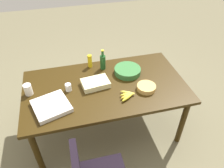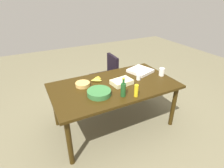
{
  "view_description": "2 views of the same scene",
  "coord_description": "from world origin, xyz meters",
  "px_view_note": "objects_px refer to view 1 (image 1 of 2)",
  "views": [
    {
      "loc": [
        0.41,
        1.95,
        2.47
      ],
      "look_at": [
        -0.07,
        0.04,
        0.83
      ],
      "focal_mm": 34.66,
      "sensor_mm": 36.0,
      "label": 1
    },
    {
      "loc": [
        -1.16,
        -2.19,
        2.11
      ],
      "look_at": [
        -0.06,
        -0.03,
        0.83
      ],
      "focal_mm": 28.89,
      "sensor_mm": 36.0,
      "label": 2
    }
  ],
  "objects_px": {
    "chip_bowl": "(146,87)",
    "sheet_cake": "(95,83)",
    "conference_table": "(105,90)",
    "salad_bowl": "(128,71)",
    "banana_bunch": "(127,95)",
    "mayo_jar": "(28,90)",
    "paper_cup": "(68,87)",
    "mustard_bottle": "(90,61)",
    "wine_bottle": "(103,62)",
    "pizza_box": "(51,106)"
  },
  "relations": [
    {
      "from": "conference_table",
      "to": "sheet_cake",
      "type": "distance_m",
      "value": 0.16
    },
    {
      "from": "paper_cup",
      "to": "mayo_jar",
      "type": "relative_size",
      "value": 0.67
    },
    {
      "from": "conference_table",
      "to": "mayo_jar",
      "type": "xyz_separation_m",
      "value": [
        0.88,
        -0.07,
        0.15
      ]
    },
    {
      "from": "sheet_cake",
      "to": "banana_bunch",
      "type": "xyz_separation_m",
      "value": [
        -0.31,
        0.28,
        -0.01
      ]
    },
    {
      "from": "mayo_jar",
      "to": "wine_bottle",
      "type": "height_order",
      "value": "wine_bottle"
    },
    {
      "from": "chip_bowl",
      "to": "mayo_jar",
      "type": "relative_size",
      "value": 1.64
    },
    {
      "from": "chip_bowl",
      "to": "salad_bowl",
      "type": "height_order",
      "value": "salad_bowl"
    },
    {
      "from": "paper_cup",
      "to": "sheet_cake",
      "type": "relative_size",
      "value": 0.28
    },
    {
      "from": "sheet_cake",
      "to": "mayo_jar",
      "type": "relative_size",
      "value": 2.37
    },
    {
      "from": "chip_bowl",
      "to": "banana_bunch",
      "type": "xyz_separation_m",
      "value": [
        0.25,
        0.07,
        -0.0
      ]
    },
    {
      "from": "sheet_cake",
      "to": "mustard_bottle",
      "type": "xyz_separation_m",
      "value": [
        -0.01,
        -0.41,
        0.05
      ]
    },
    {
      "from": "sheet_cake",
      "to": "pizza_box",
      "type": "distance_m",
      "value": 0.58
    },
    {
      "from": "sheet_cake",
      "to": "paper_cup",
      "type": "bearing_deg",
      "value": 1.19
    },
    {
      "from": "paper_cup",
      "to": "sheet_cake",
      "type": "xyz_separation_m",
      "value": [
        -0.32,
        -0.01,
        -0.01
      ]
    },
    {
      "from": "mayo_jar",
      "to": "mustard_bottle",
      "type": "bearing_deg",
      "value": -154.4
    },
    {
      "from": "chip_bowl",
      "to": "sheet_cake",
      "type": "height_order",
      "value": "sheet_cake"
    },
    {
      "from": "paper_cup",
      "to": "wine_bottle",
      "type": "xyz_separation_m",
      "value": [
        -0.49,
        -0.33,
        0.06
      ]
    },
    {
      "from": "mayo_jar",
      "to": "wine_bottle",
      "type": "distance_m",
      "value": 0.98
    },
    {
      "from": "conference_table",
      "to": "banana_bunch",
      "type": "bearing_deg",
      "value": 128.03
    },
    {
      "from": "salad_bowl",
      "to": "mustard_bottle",
      "type": "distance_m",
      "value": 0.52
    },
    {
      "from": "sheet_cake",
      "to": "pizza_box",
      "type": "xyz_separation_m",
      "value": [
        0.53,
        0.25,
        -0.01
      ]
    },
    {
      "from": "salad_bowl",
      "to": "pizza_box",
      "type": "distance_m",
      "value": 1.05
    },
    {
      "from": "paper_cup",
      "to": "pizza_box",
      "type": "distance_m",
      "value": 0.32
    },
    {
      "from": "chip_bowl",
      "to": "pizza_box",
      "type": "distance_m",
      "value": 1.09
    },
    {
      "from": "sheet_cake",
      "to": "chip_bowl",
      "type": "bearing_deg",
      "value": 159.06
    },
    {
      "from": "conference_table",
      "to": "sheet_cake",
      "type": "relative_size",
      "value": 6.08
    },
    {
      "from": "sheet_cake",
      "to": "pizza_box",
      "type": "relative_size",
      "value": 0.89
    },
    {
      "from": "conference_table",
      "to": "salad_bowl",
      "type": "height_order",
      "value": "salad_bowl"
    },
    {
      "from": "pizza_box",
      "to": "mustard_bottle",
      "type": "height_order",
      "value": "mustard_bottle"
    },
    {
      "from": "sheet_cake",
      "to": "wine_bottle",
      "type": "relative_size",
      "value": 1.14
    },
    {
      "from": "conference_table",
      "to": "sheet_cake",
      "type": "xyz_separation_m",
      "value": [
        0.11,
        -0.03,
        0.11
      ]
    },
    {
      "from": "pizza_box",
      "to": "banana_bunch",
      "type": "height_order",
      "value": "pizza_box"
    },
    {
      "from": "sheet_cake",
      "to": "wine_bottle",
      "type": "distance_m",
      "value": 0.37
    },
    {
      "from": "pizza_box",
      "to": "sheet_cake",
      "type": "bearing_deg",
      "value": -172.15
    },
    {
      "from": "salad_bowl",
      "to": "banana_bunch",
      "type": "distance_m",
      "value": 0.45
    },
    {
      "from": "banana_bunch",
      "to": "wine_bottle",
      "type": "distance_m",
      "value": 0.63
    },
    {
      "from": "conference_table",
      "to": "pizza_box",
      "type": "bearing_deg",
      "value": 18.81
    },
    {
      "from": "paper_cup",
      "to": "wine_bottle",
      "type": "height_order",
      "value": "wine_bottle"
    },
    {
      "from": "salad_bowl",
      "to": "conference_table",
      "type": "bearing_deg",
      "value": 27.61
    },
    {
      "from": "wine_bottle",
      "to": "mayo_jar",
      "type": "bearing_deg",
      "value": 17.05
    },
    {
      "from": "sheet_cake",
      "to": "banana_bunch",
      "type": "bearing_deg",
      "value": 137.66
    },
    {
      "from": "pizza_box",
      "to": "mayo_jar",
      "type": "height_order",
      "value": "mayo_jar"
    },
    {
      "from": "conference_table",
      "to": "chip_bowl",
      "type": "distance_m",
      "value": 0.5
    },
    {
      "from": "conference_table",
      "to": "wine_bottle",
      "type": "height_order",
      "value": "wine_bottle"
    },
    {
      "from": "sheet_cake",
      "to": "salad_bowl",
      "type": "distance_m",
      "value": 0.47
    },
    {
      "from": "mustard_bottle",
      "to": "paper_cup",
      "type": "bearing_deg",
      "value": 51.74
    },
    {
      "from": "chip_bowl",
      "to": "mayo_jar",
      "type": "xyz_separation_m",
      "value": [
        1.33,
        -0.26,
        0.04
      ]
    },
    {
      "from": "banana_bunch",
      "to": "pizza_box",
      "type": "bearing_deg",
      "value": -2.47
    },
    {
      "from": "banana_bunch",
      "to": "mustard_bottle",
      "type": "bearing_deg",
      "value": -66.19
    },
    {
      "from": "chip_bowl",
      "to": "mayo_jar",
      "type": "height_order",
      "value": "mayo_jar"
    }
  ]
}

